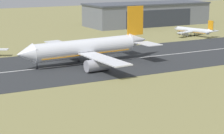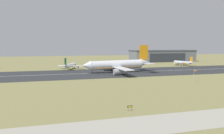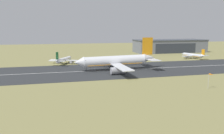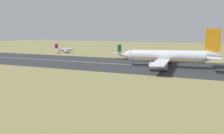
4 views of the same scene
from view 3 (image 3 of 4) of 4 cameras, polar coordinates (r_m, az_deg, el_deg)
ground_plane at (r=76.44m, az=13.78°, el=-9.24°), size 644.80×644.80×0.00m
runway_strip at (r=134.14m, az=1.20°, el=-0.74°), size 404.80×50.52×0.06m
runway_centreline at (r=134.14m, az=1.20°, el=-0.73°), size 364.32×0.70×0.01m
hangar_building at (r=247.13m, az=14.84°, el=5.36°), size 77.39×27.53×13.64m
airplane_landing at (r=133.05m, az=0.89°, el=1.50°), size 51.12×56.39×19.59m
airplane_parked_west at (r=198.83m, az=20.33°, el=2.91°), size 21.76×24.61×8.70m
airplane_parked_centre at (r=160.61m, az=-12.44°, el=1.88°), size 21.40×24.45×9.59m
windsock_pole at (r=98.75m, az=24.48°, el=-2.00°), size 1.08×2.50×6.59m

